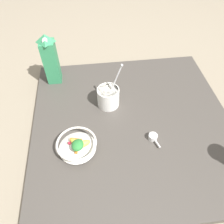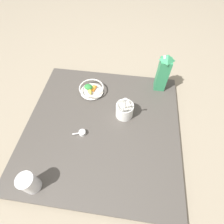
# 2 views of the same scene
# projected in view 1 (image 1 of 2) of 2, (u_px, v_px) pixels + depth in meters

# --- Properties ---
(ground_plane) EXTENTS (6.00, 6.00, 0.00)m
(ground_plane) POSITION_uv_depth(u_px,v_px,m) (132.00, 126.00, 1.13)
(ground_plane) COLOR gray
(countertop) EXTENTS (1.00, 1.00, 0.04)m
(countertop) POSITION_uv_depth(u_px,v_px,m) (132.00, 123.00, 1.12)
(countertop) COLOR #47423D
(countertop) RESTS_ON ground_plane
(fruit_bowl) EXTENTS (0.18, 0.18, 0.08)m
(fruit_bowl) POSITION_uv_depth(u_px,v_px,m) (77.00, 145.00, 0.97)
(fruit_bowl) COLOR silver
(fruit_bowl) RESTS_ON countertop
(milk_carton) EXTENTS (0.08, 0.08, 0.30)m
(milk_carton) POSITION_uv_depth(u_px,v_px,m) (50.00, 59.00, 1.20)
(milk_carton) COLOR #338C59
(milk_carton) RESTS_ON countertop
(yogurt_tub) EXTENTS (0.13, 0.11, 0.26)m
(yogurt_tub) POSITION_uv_depth(u_px,v_px,m) (108.00, 96.00, 1.14)
(yogurt_tub) COLOR white
(yogurt_tub) RESTS_ON countertop
(measuring_scoop) EXTENTS (0.04, 0.08, 0.03)m
(measuring_scoop) POSITION_uv_depth(u_px,v_px,m) (153.00, 137.00, 1.02)
(measuring_scoop) COLOR white
(measuring_scoop) RESTS_ON countertop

